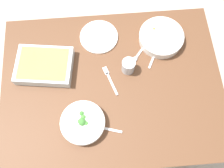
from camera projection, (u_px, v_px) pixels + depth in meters
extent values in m
plane|color=#B2A899|center=(112.00, 116.00, 2.06)|extent=(6.00, 6.00, 0.00)
cube|color=brown|center=(112.00, 85.00, 1.38)|extent=(1.20, 0.90, 0.04)
cylinder|color=brown|center=(180.00, 48.00, 1.88)|extent=(0.06, 0.06, 0.70)
cylinder|color=brown|center=(35.00, 59.00, 1.85)|extent=(0.06, 0.06, 0.70)
cylinder|color=brown|center=(201.00, 156.00, 1.61)|extent=(0.06, 0.06, 0.70)
cylinder|color=silver|center=(161.00, 38.00, 1.43)|extent=(0.25, 0.25, 0.05)
torus|color=silver|center=(162.00, 36.00, 1.41)|extent=(0.25, 0.25, 0.01)
cylinder|color=olive|center=(161.00, 37.00, 1.43)|extent=(0.20, 0.20, 0.03)
sphere|color=silver|center=(156.00, 45.00, 1.39)|extent=(0.02, 0.02, 0.02)
sphere|color=silver|center=(165.00, 32.00, 1.42)|extent=(0.02, 0.02, 0.02)
sphere|color=olive|center=(154.00, 29.00, 1.43)|extent=(0.02, 0.02, 0.02)
cylinder|color=silver|center=(83.00, 123.00, 1.26)|extent=(0.22, 0.22, 0.05)
torus|color=silver|center=(83.00, 122.00, 1.24)|extent=(0.23, 0.23, 0.01)
cylinder|color=#8CB272|center=(83.00, 123.00, 1.26)|extent=(0.18, 0.18, 0.02)
sphere|color=#478C38|center=(86.00, 123.00, 1.24)|extent=(0.02, 0.02, 0.02)
sphere|color=#478C38|center=(81.00, 121.00, 1.24)|extent=(0.04, 0.04, 0.04)
sphere|color=#3D7A33|center=(82.00, 114.00, 1.26)|extent=(0.03, 0.03, 0.03)
sphere|color=#3D7A33|center=(79.00, 122.00, 1.25)|extent=(0.02, 0.02, 0.02)
sphere|color=#3D7A33|center=(82.00, 122.00, 1.24)|extent=(0.04, 0.04, 0.04)
sphere|color=#478C38|center=(83.00, 117.00, 1.25)|extent=(0.03, 0.03, 0.03)
cube|color=silver|center=(44.00, 66.00, 1.37)|extent=(0.33, 0.26, 0.06)
cube|color=#DBAD56|center=(44.00, 65.00, 1.36)|extent=(0.29, 0.23, 0.04)
cylinder|color=#B2BCC6|center=(128.00, 66.00, 1.35)|extent=(0.07, 0.07, 0.08)
cylinder|color=black|center=(128.00, 67.00, 1.37)|extent=(0.06, 0.06, 0.05)
cylinder|color=white|center=(99.00, 37.00, 1.46)|extent=(0.22, 0.22, 0.01)
cube|color=silver|center=(153.00, 58.00, 1.42)|extent=(0.07, 0.13, 0.01)
ellipsoid|color=silver|center=(158.00, 45.00, 1.44)|extent=(0.04, 0.05, 0.01)
cube|color=silver|center=(109.00, 129.00, 1.27)|extent=(0.14, 0.05, 0.01)
ellipsoid|color=silver|center=(92.00, 126.00, 1.28)|extent=(0.05, 0.04, 0.01)
cube|color=silver|center=(143.00, 48.00, 1.44)|extent=(0.10, 0.12, 0.01)
ellipsoid|color=silver|center=(135.00, 59.00, 1.41)|extent=(0.05, 0.05, 0.01)
cube|color=silver|center=(112.00, 84.00, 1.36)|extent=(0.06, 0.14, 0.01)
cube|color=silver|center=(106.00, 71.00, 1.39)|extent=(0.04, 0.05, 0.01)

